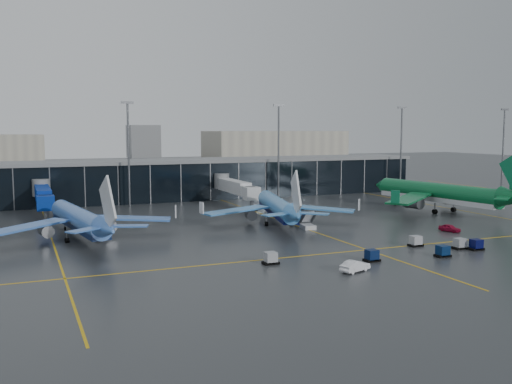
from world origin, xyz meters
name	(u,v)px	position (x,y,z in m)	size (l,w,h in m)	color
ground	(270,238)	(0.00, 0.00, 0.00)	(600.00, 600.00, 0.00)	#282B2D
terminal_pier	(177,179)	(0.00, 62.00, 5.42)	(142.00, 17.00, 10.70)	black
jet_bridges	(43,195)	(-35.00, 42.99, 4.55)	(94.00, 27.50, 7.20)	#595B60
flood_masts	(207,149)	(5.00, 50.00, 13.81)	(203.00, 0.50, 25.50)	#595B60
distant_hangars	(168,146)	(49.94, 270.08, 8.79)	(260.00, 71.00, 22.00)	#B2AD99
taxi_lines	(294,225)	(10.00, 10.61, 0.01)	(220.00, 120.00, 0.02)	gold
airliner_arkefly	(79,206)	(-30.58, 11.10, 5.74)	(32.80, 37.36, 11.48)	#3E71CB
airliner_klm_near	(277,196)	(7.44, 12.86, 5.61)	(32.07, 36.52, 11.22)	#4088D2
airliner_aer_lingus	(438,182)	(48.54, 14.44, 6.94)	(39.64, 45.15, 13.87)	#0B6031
baggage_carts	(409,249)	(13.98, -20.17, 0.76)	(35.65, 9.33, 1.70)	black
mobile_airstair	(308,225)	(10.44, 5.50, 0.77)	(2.57, 3.44, 3.45)	silver
service_van_red	(450,228)	(33.07, -7.37, 0.68)	(1.62, 4.02, 1.37)	maroon
service_van_white	(355,266)	(0.73, -26.07, 0.76)	(1.62, 4.64, 1.53)	white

